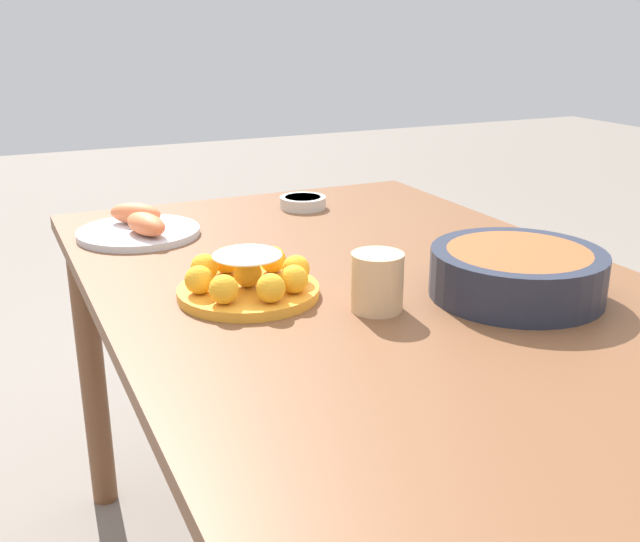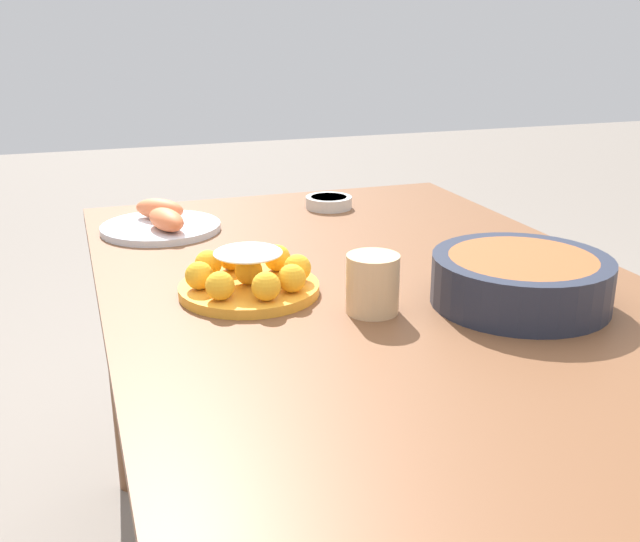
{
  "view_description": "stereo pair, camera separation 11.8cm",
  "coord_description": "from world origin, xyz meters",
  "px_view_note": "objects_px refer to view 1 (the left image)",
  "views": [
    {
      "loc": [
        0.97,
        -0.58,
        1.15
      ],
      "look_at": [
        -0.04,
        -0.11,
        0.77
      ],
      "focal_mm": 42.0,
      "sensor_mm": 36.0,
      "label": 1
    },
    {
      "loc": [
        1.02,
        -0.47,
        1.15
      ],
      "look_at": [
        -0.04,
        -0.11,
        0.77
      ],
      "focal_mm": 42.0,
      "sensor_mm": 36.0,
      "label": 2
    }
  ],
  "objects_px": {
    "dining_table": "(389,343)",
    "seafood_platter": "(140,227)",
    "cake_plate": "(248,280)",
    "sauce_bowl": "(303,202)",
    "cup_near": "(377,282)",
    "serving_bowl": "(517,272)"
  },
  "relations": [
    {
      "from": "dining_table",
      "to": "sauce_bowl",
      "type": "distance_m",
      "value": 0.59
    },
    {
      "from": "serving_bowl",
      "to": "cup_near",
      "type": "bearing_deg",
      "value": -100.72
    },
    {
      "from": "seafood_platter",
      "to": "cake_plate",
      "type": "bearing_deg",
      "value": 11.35
    },
    {
      "from": "dining_table",
      "to": "sauce_bowl",
      "type": "height_order",
      "value": "sauce_bowl"
    },
    {
      "from": "seafood_platter",
      "to": "cup_near",
      "type": "relative_size",
      "value": 2.75
    },
    {
      "from": "dining_table",
      "to": "serving_bowl",
      "type": "distance_m",
      "value": 0.24
    },
    {
      "from": "cake_plate",
      "to": "sauce_bowl",
      "type": "distance_m",
      "value": 0.58
    },
    {
      "from": "cake_plate",
      "to": "cup_near",
      "type": "bearing_deg",
      "value": 49.15
    },
    {
      "from": "sauce_bowl",
      "to": "dining_table",
      "type": "bearing_deg",
      "value": -9.53
    },
    {
      "from": "cake_plate",
      "to": "serving_bowl",
      "type": "relative_size",
      "value": 0.83
    },
    {
      "from": "cake_plate",
      "to": "sauce_bowl",
      "type": "xyz_separation_m",
      "value": [
        -0.49,
        0.31,
        -0.01
      ]
    },
    {
      "from": "seafood_platter",
      "to": "dining_table",
      "type": "bearing_deg",
      "value": 30.53
    },
    {
      "from": "dining_table",
      "to": "cup_near",
      "type": "relative_size",
      "value": 16.73
    },
    {
      "from": "sauce_bowl",
      "to": "cup_near",
      "type": "xyz_separation_m",
      "value": [
        0.62,
        -0.15,
        0.03
      ]
    },
    {
      "from": "serving_bowl",
      "to": "sauce_bowl",
      "type": "height_order",
      "value": "serving_bowl"
    },
    {
      "from": "cake_plate",
      "to": "serving_bowl",
      "type": "height_order",
      "value": "same"
    },
    {
      "from": "cake_plate",
      "to": "seafood_platter",
      "type": "xyz_separation_m",
      "value": [
        -0.42,
        -0.08,
        -0.01
      ]
    },
    {
      "from": "sauce_bowl",
      "to": "cup_near",
      "type": "distance_m",
      "value": 0.64
    },
    {
      "from": "sauce_bowl",
      "to": "seafood_platter",
      "type": "distance_m",
      "value": 0.4
    },
    {
      "from": "cake_plate",
      "to": "sauce_bowl",
      "type": "bearing_deg",
      "value": 147.81
    },
    {
      "from": "dining_table",
      "to": "seafood_platter",
      "type": "distance_m",
      "value": 0.59
    },
    {
      "from": "cake_plate",
      "to": "sauce_bowl",
      "type": "height_order",
      "value": "cake_plate"
    }
  ]
}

